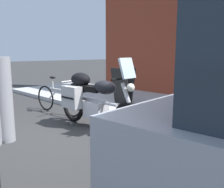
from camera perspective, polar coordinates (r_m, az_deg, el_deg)
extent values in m
plane|color=#303030|center=(4.50, -5.53, -9.62)|extent=(80.00, 80.00, 0.00)
torus|color=black|center=(4.23, 3.93, -6.17)|extent=(0.66, 0.11, 0.66)
cylinder|color=silver|center=(4.23, 3.93, -6.17)|extent=(0.16, 0.07, 0.16)
torus|color=black|center=(5.32, -9.26, -2.98)|extent=(0.66, 0.11, 0.66)
cylinder|color=silver|center=(5.32, -9.26, -2.98)|extent=(0.16, 0.07, 0.16)
cube|color=silver|center=(4.77, -3.85, -3.74)|extent=(0.45, 0.32, 0.32)
cylinder|color=silver|center=(4.70, -3.46, -1.82)|extent=(1.01, 0.10, 0.06)
ellipsoid|color=black|center=(4.50, -1.73, 1.58)|extent=(0.53, 0.30, 0.26)
cube|color=black|center=(4.81, -5.30, 1.34)|extent=(0.61, 0.26, 0.11)
cube|color=black|center=(5.06, -7.79, 1.48)|extent=(0.29, 0.23, 0.18)
cylinder|color=silver|center=(4.16, 3.99, -1.92)|extent=(0.35, 0.08, 0.67)
cylinder|color=black|center=(4.17, 2.76, 3.69)|extent=(0.06, 0.62, 0.04)
cube|color=silver|center=(4.11, 3.64, 6.11)|extent=(0.16, 0.33, 0.35)
sphere|color=#EAEACC|center=(4.09, 4.46, 1.57)|extent=(0.14, 0.14, 0.14)
cube|color=#B4B4B4|center=(4.90, -9.54, -0.73)|extent=(0.45, 0.22, 0.44)
cube|color=black|center=(4.84, -10.60, -0.89)|extent=(0.37, 0.03, 0.03)
ellipsoid|color=black|center=(5.00, -7.48, 3.46)|extent=(0.49, 0.34, 0.28)
torus|color=black|center=(5.69, -9.47, -2.19)|extent=(0.65, 0.10, 0.65)
torus|color=black|center=(6.50, -15.49, -0.92)|extent=(0.65, 0.10, 0.65)
cylinder|color=silver|center=(6.04, -12.78, 1.09)|extent=(0.58, 0.09, 0.04)
cylinder|color=silver|center=(6.23, -13.90, -0.18)|extent=(0.45, 0.08, 0.33)
cylinder|color=silver|center=(6.17, -13.89, 2.36)|extent=(0.03, 0.03, 0.30)
ellipsoid|color=black|center=(6.16, -13.95, 3.83)|extent=(0.23, 0.12, 0.06)
cylinder|color=silver|center=(5.64, -9.95, 3.06)|extent=(0.07, 0.48, 0.03)
cylinder|color=#9E9EA3|center=(1.75, -24.08, -1.34)|extent=(0.10, 0.10, 0.57)
cube|color=black|center=(6.40, 1.99, 1.85)|extent=(0.55, 0.20, 0.97)
cube|color=black|center=(6.56, 3.30, 2.03)|extent=(0.55, 0.20, 0.97)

